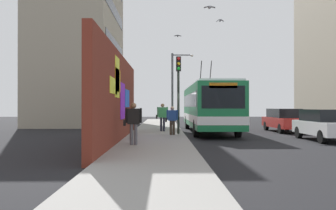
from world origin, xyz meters
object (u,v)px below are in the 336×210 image
at_px(parked_car_white, 326,124).
at_px(parked_car_red, 284,120).
at_px(pedestrian_near_wall, 133,120).
at_px(street_lamp, 175,83).
at_px(pedestrian_midblock, 162,115).
at_px(pedestrian_at_curb, 172,118).
at_px(traffic_light, 178,82).
at_px(city_bus, 209,106).

distance_m(parked_car_white, parked_car_red, 6.31).
xyz_separation_m(pedestrian_near_wall, street_lamp, (16.12, -2.23, 2.57)).
relative_size(pedestrian_midblock, pedestrian_at_curb, 1.12).
height_order(parked_car_red, traffic_light, traffic_light).
relative_size(city_bus, pedestrian_near_wall, 6.84).
bearing_deg(pedestrian_midblock, street_lamp, -7.71).
distance_m(pedestrian_near_wall, pedestrian_at_curb, 5.55).
xyz_separation_m(city_bus, parked_car_white, (-5.90, -5.20, -0.93)).
distance_m(pedestrian_at_curb, traffic_light, 2.22).
distance_m(pedestrian_midblock, traffic_light, 3.15).
xyz_separation_m(pedestrian_near_wall, pedestrian_at_curb, (5.28, -1.72, -0.10)).
bearing_deg(street_lamp, pedestrian_near_wall, 172.12).
relative_size(pedestrian_at_curb, traffic_light, 0.35).
distance_m(city_bus, pedestrian_midblock, 3.26).
bearing_deg(pedestrian_near_wall, parked_car_red, -44.69).
bearing_deg(traffic_light, parked_car_white, -110.25).
bearing_deg(traffic_light, street_lamp, -0.74).
relative_size(parked_car_white, pedestrian_midblock, 2.46).
height_order(pedestrian_near_wall, pedestrian_at_curb, pedestrian_near_wall).
height_order(city_bus, traffic_light, city_bus).
height_order(parked_car_red, street_lamp, street_lamp).
distance_m(traffic_light, street_lamp, 10.18).
distance_m(city_bus, parked_car_white, 7.92).
bearing_deg(city_bus, street_lamp, 16.14).
relative_size(pedestrian_at_curb, street_lamp, 0.26).
height_order(pedestrian_at_curb, traffic_light, traffic_light).
height_order(parked_car_white, street_lamp, street_lamp).
relative_size(parked_car_red, pedestrian_midblock, 2.76).
height_order(parked_car_white, pedestrian_near_wall, pedestrian_near_wall).
bearing_deg(street_lamp, pedestrian_at_curb, 177.29).
bearing_deg(city_bus, pedestrian_at_curb, 146.81).
bearing_deg(parked_car_white, traffic_light, 69.75).
bearing_deg(traffic_light, pedestrian_near_wall, 160.57).
relative_size(pedestrian_near_wall, street_lamp, 0.28).
bearing_deg(parked_car_red, traffic_light, 116.07).
bearing_deg(city_bus, parked_car_white, -138.62).
xyz_separation_m(parked_car_white, pedestrian_at_curb, (2.03, 7.73, 0.23)).
bearing_deg(pedestrian_at_curb, pedestrian_near_wall, 161.96).
bearing_deg(pedestrian_at_curb, pedestrian_midblock, 10.53).
xyz_separation_m(parked_car_white, street_lamp, (12.88, 7.22, 2.91)).
distance_m(parked_car_white, street_lamp, 15.05).
bearing_deg(pedestrian_near_wall, street_lamp, -7.88).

